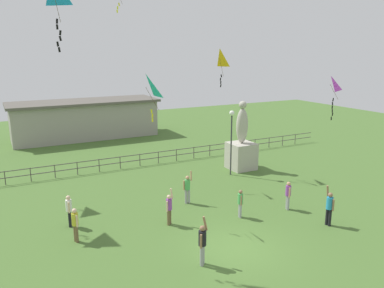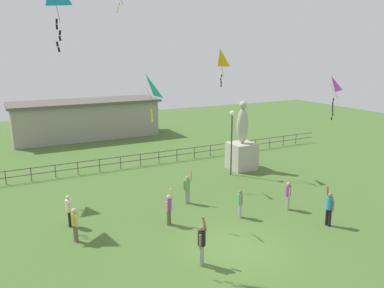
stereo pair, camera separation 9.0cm
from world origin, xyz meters
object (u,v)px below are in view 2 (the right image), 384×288
(statue_monument, at_px, (242,149))
(lamppost, at_px, (232,129))
(person_2, at_px, (202,242))
(person_4, at_px, (329,206))
(person_3, at_px, (69,209))
(person_5, at_px, (75,223))
(kite_7, at_px, (220,59))
(person_6, at_px, (187,187))
(kite_3, at_px, (331,86))
(person_7, at_px, (288,194))
(kite_8, at_px, (146,89))
(person_0, at_px, (169,207))
(person_1, at_px, (240,202))

(statue_monument, xyz_separation_m, lamppost, (-1.49, -0.87, 1.79))
(person_2, height_order, person_4, person_4)
(person_3, bearing_deg, person_5, -91.61)
(lamppost, height_order, person_3, lamppost)
(person_5, relative_size, kite_7, 0.64)
(person_6, relative_size, kite_3, 0.78)
(person_2, xyz_separation_m, person_5, (-4.19, 4.41, -0.08))
(person_3, xyz_separation_m, person_7, (11.10, -3.38, -0.02))
(person_2, relative_size, kite_3, 0.82)
(person_5, height_order, kite_8, kite_8)
(person_0, height_order, person_5, person_0)
(person_6, height_order, person_7, person_6)
(person_1, bearing_deg, statue_monument, 55.08)
(lamppost, height_order, person_5, lamppost)
(person_4, bearing_deg, person_3, 152.98)
(person_3, relative_size, kite_8, 0.71)
(person_3, xyz_separation_m, kite_7, (11.12, 4.07, 7.06))
(person_3, bearing_deg, person_7, -16.96)
(kite_8, bearing_deg, kite_3, -6.34)
(kite_7, bearing_deg, person_2, -124.24)
(statue_monument, distance_m, person_5, 14.51)
(person_2, bearing_deg, kite_7, 55.76)
(kite_3, height_order, kite_7, kite_7)
(lamppost, xyz_separation_m, person_0, (-7.19, -5.38, -2.39))
(person_5, bearing_deg, kite_7, 27.64)
(person_7, bearing_deg, person_2, -158.03)
(person_2, bearing_deg, person_5, 133.51)
(person_4, height_order, kite_7, kite_7)
(person_0, relative_size, kite_3, 0.75)
(statue_monument, bearing_deg, kite_8, -150.69)
(person_1, distance_m, person_7, 2.95)
(kite_7, bearing_deg, person_6, -137.94)
(person_4, relative_size, kite_8, 0.89)
(person_6, bearing_deg, lamppost, 32.86)
(kite_7, bearing_deg, person_4, -87.51)
(person_3, bearing_deg, statue_monument, 17.46)
(person_1, bearing_deg, person_3, 159.64)
(statue_monument, xyz_separation_m, person_4, (-1.62, -10.04, -0.51))
(person_3, relative_size, kite_7, 0.64)
(person_5, bearing_deg, kite_3, -2.09)
(kite_7, bearing_deg, person_7, -90.18)
(person_3, relative_size, person_5, 1.00)
(person_7, bearing_deg, kite_8, 162.59)
(person_1, distance_m, kite_8, 7.60)
(person_1, xyz_separation_m, person_2, (-4.03, -3.16, 0.15))
(person_5, xyz_separation_m, kite_3, (14.83, -0.54, 5.63))
(person_0, distance_m, person_6, 2.95)
(person_2, distance_m, kite_3, 12.61)
(statue_monument, bearing_deg, person_5, -155.87)
(kite_7, bearing_deg, kite_3, -60.22)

